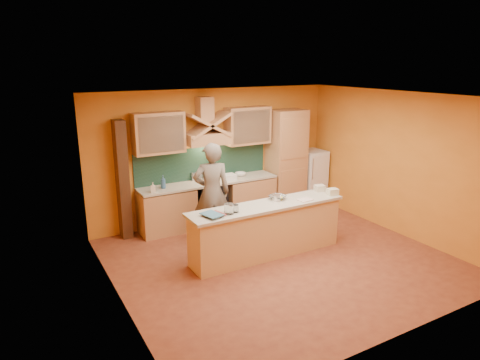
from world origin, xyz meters
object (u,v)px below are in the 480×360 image
fridge (311,177)px  person (212,193)px  stove (210,203)px  mixing_bowl (278,197)px  kitchen_scale (276,198)px

fridge → person: 3.18m
fridge → person: bearing=-164.5°
stove → mixing_bowl: bearing=-73.5°
stove → person: size_ratio=0.47×
fridge → person: person is taller
person → mixing_bowl: 1.26m
person → kitchen_scale: 1.26m
kitchen_scale → fridge: bearing=47.6°
stove → kitchen_scale: bearing=-76.1°
kitchen_scale → mixing_bowl: kitchen_scale is taller
person → fridge: bearing=-148.6°
person → mixing_bowl: (0.87, -0.91, 0.03)m
person → mixing_bowl: size_ratio=6.53×
stove → person: (-0.35, -0.85, 0.51)m
person → kitchen_scale: bearing=145.3°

